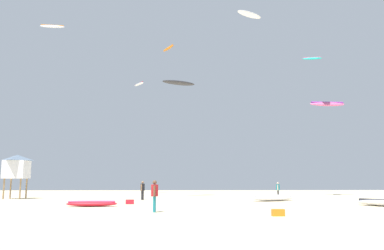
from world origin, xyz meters
TOP-DOWN VIEW (x-y plane):
  - ground_plane at (0.00, 0.00)m, footprint 120.00×120.00m
  - person_foreground at (-2.71, 5.68)m, footprint 0.38×0.55m
  - person_midground at (-4.49, 19.83)m, footprint 0.37×0.51m
  - person_left at (8.41, 22.50)m, footprint 0.35×0.49m
  - kite_grounded_near at (6.59, 17.29)m, footprint 4.29×2.89m
  - kite_grounded_mid at (11.89, 9.99)m, footprint 2.55×3.91m
  - kite_grounded_far at (-6.97, 10.51)m, footprint 3.29×1.14m
  - lifeguard_tower at (-16.70, 22.60)m, footprint 2.30×2.30m
  - cooler_box at (-4.85, 13.26)m, footprint 0.56×0.36m
  - gear_bag at (3.15, 3.08)m, footprint 0.56×0.36m
  - kite_aloft_0 at (-16.75, 30.56)m, footprint 2.98×1.08m
  - kite_aloft_2 at (16.54, 29.28)m, footprint 4.24×1.32m
  - kite_aloft_4 at (-6.73, 37.99)m, footprint 1.88×2.42m
  - kite_aloft_6 at (4.37, 14.54)m, footprint 2.49×1.92m
  - kite_aloft_7 at (-2.70, 40.36)m, footprint 2.24×3.17m
  - kite_aloft_8 at (19.70, 41.89)m, footprint 3.10×1.39m
  - kite_aloft_9 at (-1.24, 27.60)m, footprint 4.07×2.51m

SIDE VIEW (x-z plane):
  - ground_plane at x=0.00m, z-range 0.00..0.00m
  - cooler_box at x=-4.85m, z-range 0.00..0.32m
  - gear_bag at x=3.15m, z-range 0.00..0.32m
  - kite_grounded_far at x=-6.97m, z-range -0.01..0.38m
  - kite_grounded_mid at x=11.89m, z-range -0.02..0.46m
  - kite_grounded_near at x=6.59m, z-range -0.01..0.49m
  - person_left at x=8.41m, z-range 0.13..1.68m
  - person_midground at x=-4.49m, z-range 0.14..1.78m
  - person_foreground at x=-2.71m, z-range 0.14..1.81m
  - lifeguard_tower at x=-16.70m, z-range 0.98..5.13m
  - kite_aloft_2 at x=16.54m, z-range 10.36..11.27m
  - kite_aloft_9 at x=-1.24m, z-range 12.50..12.97m
  - kite_aloft_6 at x=4.37m, z-range 14.98..15.28m
  - kite_aloft_4 at x=-6.73m, z-range 15.04..15.40m
  - kite_aloft_0 at x=-16.75m, z-range 20.11..20.79m
  - kite_aloft_8 at x=19.70m, z-range 20.31..21.03m
  - kite_aloft_7 at x=-2.70m, z-range 21.07..21.70m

